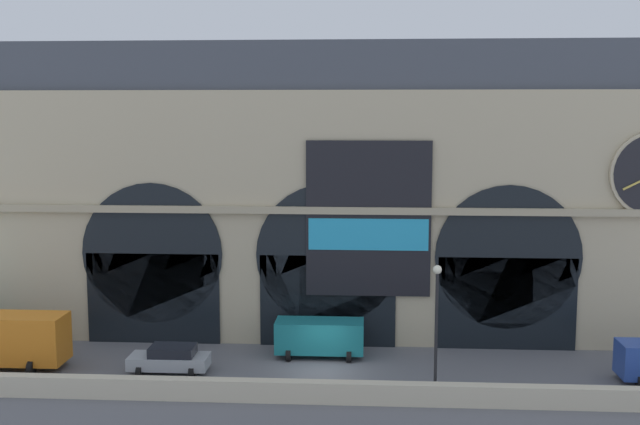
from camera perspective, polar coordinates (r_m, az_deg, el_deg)
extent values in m
plane|color=slate|center=(43.45, 0.22, -11.86)|extent=(200.00, 200.00, 0.00)
cube|color=beige|center=(39.10, -0.17, -13.25)|extent=(90.00, 0.70, 1.09)
cube|color=#BCAD8C|center=(49.00, 0.74, -0.17)|extent=(45.88, 5.14, 15.73)
cube|color=#424751|center=(48.95, 0.77, 10.81)|extent=(45.88, 4.54, 3.01)
cube|color=black|center=(49.15, -12.33, -6.28)|extent=(8.37, 0.20, 5.70)
cylinder|color=black|center=(48.56, -12.43, -3.01)|extent=(8.81, 0.20, 8.81)
cube|color=black|center=(47.37, 0.57, -6.62)|extent=(8.37, 0.20, 5.70)
cylinder|color=black|center=(46.76, 0.57, -3.23)|extent=(8.81, 0.20, 8.81)
cube|color=black|center=(48.08, 13.77, -6.63)|extent=(8.37, 0.20, 5.70)
cylinder|color=black|center=(47.48, 13.88, -3.29)|extent=(8.81, 0.20, 8.81)
cube|color=gold|center=(48.46, 22.72, 2.12)|extent=(1.83, 0.04, 1.02)
cube|color=black|center=(46.21, 3.63, -0.49)|extent=(7.56, 0.12, 9.48)
cube|color=#26A5D8|center=(46.27, 3.63, -1.65)|extent=(7.26, 0.04, 1.93)
cube|color=tan|center=(46.23, 0.57, 0.16)|extent=(45.88, 0.50, 0.44)
cube|color=orange|center=(46.77, -21.72, -8.71)|extent=(5.50, 2.30, 2.70)
cylinder|color=black|center=(45.75, -20.75, -10.80)|extent=(0.28, 0.84, 0.84)
cylinder|color=black|center=(47.55, -19.72, -10.05)|extent=(0.28, 0.84, 0.84)
cube|color=#ADB2B7|center=(44.02, -11.21, -10.85)|extent=(4.40, 1.80, 0.70)
cube|color=black|center=(43.77, -10.95, -10.09)|extent=(2.46, 1.62, 0.55)
cylinder|color=black|center=(43.78, -13.35, -11.50)|extent=(0.28, 0.60, 0.60)
cylinder|color=black|center=(45.25, -12.75, -10.85)|extent=(0.28, 0.60, 0.60)
cylinder|color=black|center=(43.05, -9.57, -11.73)|extent=(0.28, 0.60, 0.60)
cylinder|color=black|center=(44.54, -9.09, -11.06)|extent=(0.28, 0.60, 0.60)
cube|color=#19727A|center=(45.71, -0.03, -9.20)|extent=(5.20, 2.00, 1.86)
cylinder|color=black|center=(45.27, -2.38, -10.60)|extent=(0.28, 0.68, 0.68)
cylinder|color=black|center=(46.98, -2.15, -9.93)|extent=(0.28, 0.68, 0.68)
cylinder|color=black|center=(45.06, 2.18, -10.69)|extent=(0.28, 0.68, 0.68)
cylinder|color=black|center=(46.77, 2.23, -10.01)|extent=(0.28, 0.68, 0.68)
cylinder|color=black|center=(44.31, 22.77, -11.60)|extent=(0.28, 0.68, 0.68)
cylinder|color=black|center=(45.92, 22.02, -10.89)|extent=(0.28, 0.68, 0.68)
cylinder|color=black|center=(39.08, 8.66, -9.17)|extent=(0.16, 0.16, 6.50)
sphere|color=#F2EDCC|center=(38.24, 8.76, -4.23)|extent=(0.44, 0.44, 0.44)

